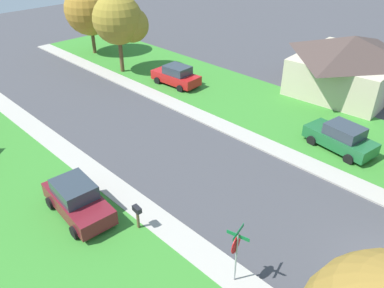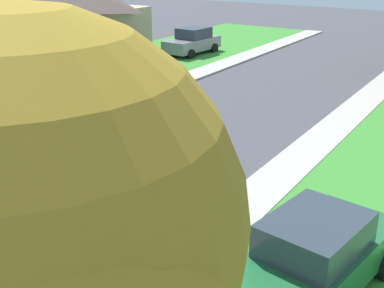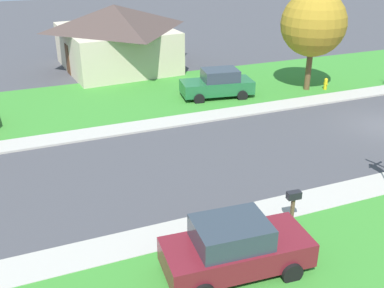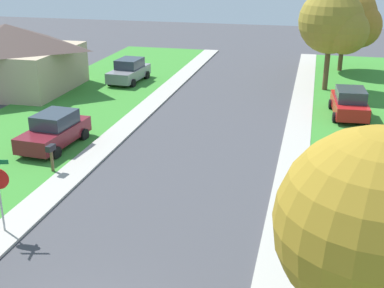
% 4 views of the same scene
% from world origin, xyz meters
% --- Properties ---
extents(sidewalk_east, '(1.40, 56.00, 0.10)m').
position_xyz_m(sidewalk_east, '(4.70, 12.00, 0.05)').
color(sidewalk_east, '#ADA89E').
rests_on(sidewalk_east, ground).
extents(sidewalk_west, '(1.40, 56.00, 0.10)m').
position_xyz_m(sidewalk_west, '(-4.70, 12.00, 0.05)').
color(sidewalk_west, '#ADA89E').
rests_on(sidewalk_west, ground).
extents(lawn_west, '(8.00, 56.00, 0.08)m').
position_xyz_m(lawn_west, '(-9.40, 12.00, 0.04)').
color(lawn_west, '#38842D').
rests_on(lawn_west, ground).
extents(car_grey_driveway_right, '(2.24, 4.40, 1.76)m').
position_xyz_m(car_grey_driveway_right, '(-8.10, 25.95, 0.87)').
color(car_grey_driveway_right, gray).
rests_on(car_grey_driveway_right, ground).
extents(car_maroon_far_down_street, '(2.27, 4.42, 1.76)m').
position_xyz_m(car_maroon_far_down_street, '(-7.03, 12.48, 0.87)').
color(car_maroon_far_down_street, maroon).
rests_on(car_maroon_far_down_street, ground).
extents(car_red_kerbside_mid, '(2.26, 4.41, 1.76)m').
position_xyz_m(car_red_kerbside_mid, '(7.47, 21.07, 0.87)').
color(car_red_kerbside_mid, red).
rests_on(car_red_kerbside_mid, ground).
extents(car_green_near_corner, '(2.51, 4.52, 1.76)m').
position_xyz_m(car_green_near_corner, '(7.50, 6.26, 0.87)').
color(car_green_near_corner, '#1E6033').
rests_on(car_green_near_corner, ground).
extents(tree_corner_large, '(4.68, 4.35, 6.99)m').
position_xyz_m(tree_corner_large, '(6.37, 26.83, 4.67)').
color(tree_corner_large, brown).
rests_on(tree_corner_large, ground).
extents(tree_sidewalk_mid, '(5.26, 4.90, 6.88)m').
position_xyz_m(tree_sidewalk_mid, '(7.60, 33.39, 4.26)').
color(tree_sidewalk_mid, brown).
rests_on(tree_sidewalk_mid, ground).
extents(house_left_setback, '(9.00, 7.80, 4.60)m').
position_xyz_m(house_left_setback, '(-15.40, 22.05, 2.38)').
color(house_left_setback, tan).
rests_on(house_left_setback, ground).
extents(mailbox, '(0.28, 0.50, 1.31)m').
position_xyz_m(mailbox, '(-5.63, 9.59, 1.01)').
color(mailbox, brown).
rests_on(mailbox, ground).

